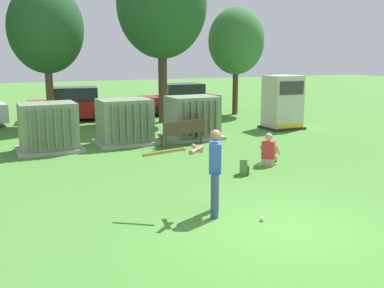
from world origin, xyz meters
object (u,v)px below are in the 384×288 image
generator_enclosure (283,103)px  batter (212,167)px  park_bench (183,131)px  backpack (244,167)px  transformer_mid_east (192,118)px  parked_car_left_of_center (73,105)px  transformer_west (48,128)px  transformer_mid_west (125,122)px  parked_car_right_of_center (180,100)px  sports_ball (262,219)px  seated_spectator (269,152)px

generator_enclosure → batter: bearing=-133.1°
park_bench → backpack: (-0.09, -4.30, -0.32)m
transformer_mid_east → parked_car_left_of_center: same height
transformer_west → transformer_mid_west: 2.67m
parked_car_right_of_center → sports_ball: bearing=-107.8°
transformer_west → park_bench: bearing=-13.1°
transformer_mid_east → backpack: (-0.98, -5.43, -0.57)m
seated_spectator → transformer_mid_east: bearing=93.3°
transformer_mid_east → seated_spectator: transformer_mid_east is taller
park_bench → sports_ball: bearing=-102.0°
transformer_mid_west → parked_car_left_of_center: 6.80m
transformer_mid_east → generator_enclosure: (4.51, 0.45, 0.35)m
sports_ball → parked_car_left_of_center: bearing=93.0°
transformer_mid_west → batter: bearing=-93.7°
transformer_west → park_bench: size_ratio=1.14×
batter → seated_spectator: 4.60m
park_bench → transformer_mid_west: bearing=146.6°
seated_spectator → parked_car_left_of_center: (-3.55, 11.57, 0.38)m
backpack → batter: bearing=-133.0°
generator_enclosure → parked_car_left_of_center: generator_enclosure is taller
sports_ball → transformer_west: bearing=108.7°
generator_enclosure → park_bench: 5.65m
park_bench → sports_ball: 7.59m
transformer_mid_east → seated_spectator: 4.79m
transformer_west → sports_ball: bearing=-71.3°
transformer_mid_east → sports_ball: 8.92m
transformer_mid_west → parked_car_right_of_center: (5.18, 6.94, -0.04)m
park_bench → batter: (-2.27, -6.64, 0.44)m
batter → transformer_mid_east: bearing=67.8°
transformer_mid_east → parked_car_right_of_center: size_ratio=0.49×
transformer_mid_east → sports_ball: transformer_mid_east is taller
batter → sports_ball: (0.70, -0.78, -0.93)m
park_bench → parked_car_right_of_center: size_ratio=0.43×
transformer_west → sports_ball: transformer_west is taller
park_bench → seated_spectator: 3.82m
transformer_mid_east → park_bench: (-0.89, -1.13, -0.25)m
sports_ball → backpack: 3.45m
backpack → parked_car_right_of_center: size_ratio=0.10×
parked_car_right_of_center → transformer_mid_east: bearing=-109.9°
batter → parked_car_right_of_center: bearing=68.9°
parked_car_left_of_center → transformer_mid_west: bearing=-84.8°
backpack → transformer_mid_east: bearing=79.7°
transformer_mid_east → sports_ball: bearing=-106.1°
batter → parked_car_left_of_center: bearing=90.5°
transformer_mid_west → park_bench: (1.77, -1.17, -0.25)m
sports_ball → seated_spectator: 4.68m
transformer_mid_west → seated_spectator: bearing=-58.6°
park_bench → parked_car_left_of_center: (-2.39, 7.93, 0.22)m
generator_enclosure → seated_spectator: bearing=-129.1°
seated_spectator → parked_car_right_of_center: size_ratio=0.23×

